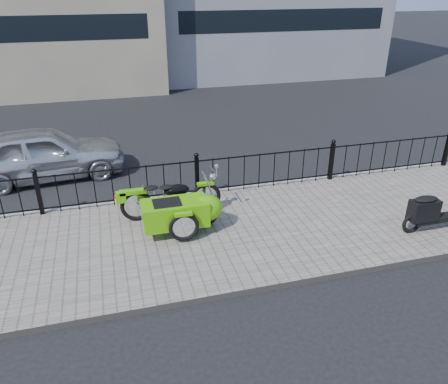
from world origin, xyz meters
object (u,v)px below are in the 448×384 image
object	(u,v)px
motorcycle_sidecar	(183,208)
scooter	(434,211)
spare_tire	(206,214)
sedan_car	(44,153)

from	to	relation	value
motorcycle_sidecar	scooter	distance (m)	5.12
motorcycle_sidecar	spare_tire	xyz separation A→B (m)	(0.49, -0.01, -0.19)
motorcycle_sidecar	scooter	size ratio (longest dim) A/B	1.40
spare_tire	sedan_car	world-z (taller)	sedan_car
scooter	motorcycle_sidecar	bearing A→B (deg)	164.28
motorcycle_sidecar	sedan_car	xyz separation A→B (m)	(-2.96, 3.80, 0.10)
spare_tire	scooter	bearing A→B (deg)	-17.21
motorcycle_sidecar	spare_tire	bearing A→B (deg)	-1.26
scooter	spare_tire	bearing A→B (deg)	162.79
spare_tire	sedan_car	distance (m)	5.15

